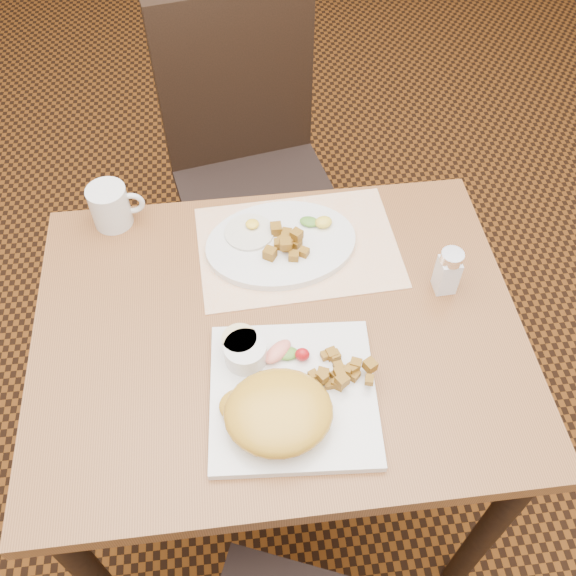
{
  "coord_description": "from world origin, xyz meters",
  "views": [
    {
      "loc": [
        -0.06,
        -0.67,
        1.73
      ],
      "look_at": [
        0.02,
        0.03,
        0.82
      ],
      "focal_mm": 40.0,
      "sensor_mm": 36.0,
      "label": 1
    }
  ],
  "objects_px": {
    "plate_square": "(293,395)",
    "plate_oval": "(281,244)",
    "coffee_mug": "(111,206)",
    "salt_shaker": "(448,271)",
    "table": "(279,358)",
    "chair_far": "(250,161)"
  },
  "relations": [
    {
      "from": "table",
      "to": "coffee_mug",
      "type": "height_order",
      "value": "coffee_mug"
    },
    {
      "from": "chair_far",
      "to": "salt_shaker",
      "type": "xyz_separation_m",
      "value": [
        0.33,
        -0.65,
        0.26
      ]
    },
    {
      "from": "table",
      "to": "chair_far",
      "type": "height_order",
      "value": "chair_far"
    },
    {
      "from": "plate_square",
      "to": "salt_shaker",
      "type": "xyz_separation_m",
      "value": [
        0.32,
        0.2,
        0.04
      ]
    },
    {
      "from": "plate_oval",
      "to": "salt_shaker",
      "type": "xyz_separation_m",
      "value": [
        0.3,
        -0.14,
        0.04
      ]
    },
    {
      "from": "plate_square",
      "to": "plate_oval",
      "type": "height_order",
      "value": "plate_oval"
    },
    {
      "from": "plate_oval",
      "to": "coffee_mug",
      "type": "height_order",
      "value": "coffee_mug"
    },
    {
      "from": "chair_far",
      "to": "coffee_mug",
      "type": "distance_m",
      "value": 0.57
    },
    {
      "from": "chair_far",
      "to": "salt_shaker",
      "type": "bearing_deg",
      "value": 105.88
    },
    {
      "from": "plate_oval",
      "to": "salt_shaker",
      "type": "relative_size",
      "value": 3.05
    },
    {
      "from": "table",
      "to": "salt_shaker",
      "type": "bearing_deg",
      "value": 9.47
    },
    {
      "from": "table",
      "to": "salt_shaker",
      "type": "distance_m",
      "value": 0.37
    },
    {
      "from": "chair_far",
      "to": "plate_oval",
      "type": "distance_m",
      "value": 0.56
    },
    {
      "from": "salt_shaker",
      "to": "coffee_mug",
      "type": "xyz_separation_m",
      "value": [
        -0.64,
        0.25,
        -0.01
      ]
    },
    {
      "from": "chair_far",
      "to": "coffee_mug",
      "type": "relative_size",
      "value": 8.66
    },
    {
      "from": "chair_far",
      "to": "table",
      "type": "bearing_deg",
      "value": 79.42
    },
    {
      "from": "plate_oval",
      "to": "coffee_mug",
      "type": "relative_size",
      "value": 2.72
    },
    {
      "from": "salt_shaker",
      "to": "coffee_mug",
      "type": "bearing_deg",
      "value": 158.3
    },
    {
      "from": "salt_shaker",
      "to": "coffee_mug",
      "type": "height_order",
      "value": "salt_shaker"
    },
    {
      "from": "table",
      "to": "plate_oval",
      "type": "relative_size",
      "value": 2.96
    },
    {
      "from": "table",
      "to": "plate_oval",
      "type": "xyz_separation_m",
      "value": [
        0.03,
        0.19,
        0.12
      ]
    },
    {
      "from": "table",
      "to": "plate_square",
      "type": "xyz_separation_m",
      "value": [
        0.01,
        -0.15,
        0.12
      ]
    }
  ]
}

